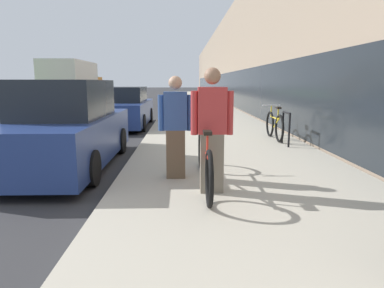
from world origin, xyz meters
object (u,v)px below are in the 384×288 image
parked_sedan_curbside (68,129)px  moving_truck (73,84)px  bike_rack_hoop (286,125)px  person_rider (212,131)px  cruiser_bike_nearest (274,125)px  tandem_bicycle (204,159)px  person_bystander (176,128)px  vintage_roadster_curbside (123,108)px

parked_sedan_curbside → moving_truck: bearing=106.9°
bike_rack_hoop → moving_truck: moving_truck is taller
person_rider → cruiser_bike_nearest: (2.14, 4.58, -0.50)m
tandem_bicycle → person_bystander: 0.75m
tandem_bicycle → person_rider: person_rider is taller
tandem_bicycle → parked_sedan_curbside: (-2.60, 1.59, 0.26)m
parked_sedan_curbside → person_rider: bearing=-36.0°
cruiser_bike_nearest → vintage_roadster_curbside: vintage_roadster_curbside is taller
bike_rack_hoop → cruiser_bike_nearest: 0.94m
parked_sedan_curbside → person_bystander: bearing=-28.9°
cruiser_bike_nearest → parked_sedan_curbside: bearing=-151.4°
tandem_bicycle → person_bystander: person_bystander is taller
tandem_bicycle → moving_truck: moving_truck is taller
bike_rack_hoop → vintage_roadster_curbside: size_ratio=0.18×
vintage_roadster_curbside → moving_truck: bearing=115.1°
person_rider → bike_rack_hoop: person_rider is taller
person_bystander → vintage_roadster_curbside: bearing=106.0°
person_rider → parked_sedan_curbside: (-2.68, 1.95, -0.23)m
tandem_bicycle → parked_sedan_curbside: 3.06m
cruiser_bike_nearest → vintage_roadster_curbside: bearing=142.6°
person_bystander → moving_truck: moving_truck is taller
person_bystander → bike_rack_hoop: size_ratio=1.98×
person_bystander → cruiser_bike_nearest: (2.67, 3.82, -0.45)m
tandem_bicycle → person_rider: bearing=-76.6°
person_rider → moving_truck: moving_truck is taller
tandem_bicycle → person_bystander: (-0.45, 0.41, 0.44)m
tandem_bicycle → bike_rack_hoop: bearing=55.6°
bike_rack_hoop → parked_sedan_curbside: bearing=-160.7°
parked_sedan_curbside → vintage_roadster_curbside: 6.33m
parked_sedan_curbside → moving_truck: moving_truck is taller
bike_rack_hoop → tandem_bicycle: bearing=-124.4°
person_bystander → bike_rack_hoop: 3.97m
person_rider → parked_sedan_curbside: bearing=144.0°
person_rider → moving_truck: size_ratio=0.24×
vintage_roadster_curbside → moving_truck: 12.77m
parked_sedan_curbside → vintage_roadster_curbside: (-0.01, 6.33, -0.07)m
person_rider → person_bystander: 0.93m
person_rider → cruiser_bike_nearest: 5.08m
moving_truck → tandem_bicycle: bearing=-67.6°
tandem_bicycle → vintage_roadster_curbside: 8.34m
vintage_roadster_curbside → person_bystander: bearing=-74.0°
tandem_bicycle → vintage_roadster_curbside: (-2.60, 7.92, 0.19)m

